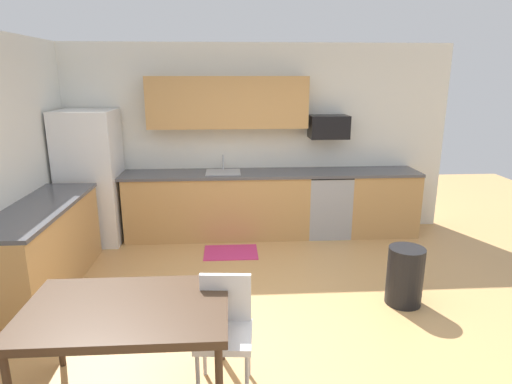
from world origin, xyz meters
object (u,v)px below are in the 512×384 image
(refrigerator, at_px, (91,178))
(chair_near_table, at_px, (225,324))
(dining_table, at_px, (126,314))
(microwave, at_px, (329,127))
(oven_range, at_px, (327,204))
(trash_bin, at_px, (405,276))

(refrigerator, xyz_separation_m, chair_near_table, (1.83, -3.07, -0.40))
(refrigerator, xyz_separation_m, dining_table, (1.16, -3.16, -0.24))
(microwave, bearing_deg, refrigerator, -176.87)
(microwave, bearing_deg, oven_range, -90.00)
(microwave, xyz_separation_m, dining_table, (-2.13, -3.34, -0.89))
(refrigerator, height_order, trash_bin, refrigerator)
(oven_range, xyz_separation_m, microwave, (-0.00, 0.10, 1.10))
(refrigerator, distance_m, trash_bin, 4.19)
(trash_bin, bearing_deg, chair_near_table, -148.76)
(dining_table, relative_size, trash_bin, 2.33)
(chair_near_table, bearing_deg, trash_bin, 31.24)
(chair_near_table, distance_m, trash_bin, 2.12)
(refrigerator, height_order, microwave, refrigerator)
(oven_range, relative_size, chair_near_table, 1.07)
(microwave, bearing_deg, dining_table, -122.56)
(oven_range, height_order, microwave, microwave)
(refrigerator, bearing_deg, oven_range, 1.39)
(refrigerator, bearing_deg, dining_table, -69.83)
(microwave, distance_m, dining_table, 4.06)
(chair_near_table, height_order, trash_bin, chair_near_table)
(microwave, distance_m, chair_near_table, 3.72)
(microwave, height_order, chair_near_table, microwave)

